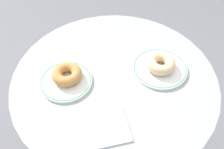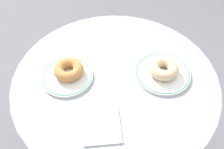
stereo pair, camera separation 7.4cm
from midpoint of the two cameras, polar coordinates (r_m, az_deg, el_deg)
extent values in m
cylinder|color=#999EA3|center=(0.89, 3.18, -1.07)|extent=(0.75, 0.75, 0.02)
cylinder|color=#999EA3|center=(1.18, 2.45, -11.92)|extent=(0.06, 0.06, 0.68)
cylinder|color=white|center=(0.89, -8.18, -0.58)|extent=(0.19, 0.19, 0.01)
torus|color=#4C9E66|center=(0.89, -8.20, -0.44)|extent=(0.18, 0.18, 0.01)
cylinder|color=white|center=(0.92, 14.06, 0.15)|extent=(0.20, 0.20, 0.01)
torus|color=#4C9E66|center=(0.91, 14.10, 0.28)|extent=(0.20, 0.20, 0.01)
torus|color=#BC7F42|center=(0.88, -7.84, 1.02)|extent=(0.15, 0.15, 0.04)
torus|color=#E0B789|center=(0.90, 14.37, 1.26)|extent=(0.15, 0.15, 0.04)
cube|color=white|center=(0.77, 0.34, -11.94)|extent=(0.13, 0.15, 0.01)
camera|label=1|loc=(0.04, -87.48, 2.94)|focal=38.85mm
camera|label=2|loc=(0.04, 92.52, -2.94)|focal=38.85mm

